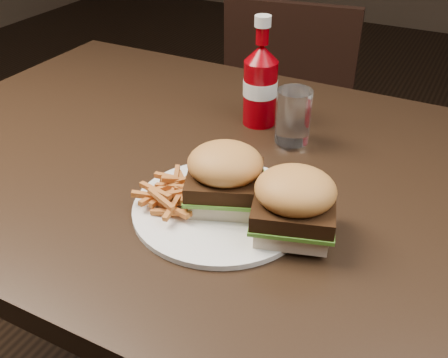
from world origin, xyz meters
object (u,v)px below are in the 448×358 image
at_px(chair_far, 295,118).
at_px(plate, 221,208).
at_px(ketchup_bottle, 260,94).
at_px(tumbler, 293,116).
at_px(dining_table, 220,171).

bearing_deg(chair_far, plate, 94.55).
distance_m(plate, ketchup_bottle, 0.30).
bearing_deg(tumbler, dining_table, -127.71).
relative_size(dining_table, chair_far, 3.08).
distance_m(chair_far, tumbler, 0.85).
relative_size(plate, tumbler, 2.70).
relative_size(chair_far, plate, 1.52).
distance_m(dining_table, plate, 0.14).
height_order(dining_table, chair_far, dining_table).
bearing_deg(plate, chair_far, 103.24).
bearing_deg(dining_table, chair_far, 100.72).
relative_size(dining_table, plate, 4.67).
xyz_separation_m(plate, tumbler, (0.02, 0.24, 0.05)).
bearing_deg(tumbler, chair_far, 108.63).
xyz_separation_m(chair_far, ketchup_bottle, (0.16, -0.67, 0.38)).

